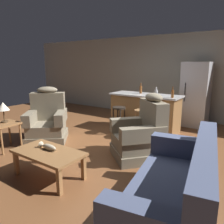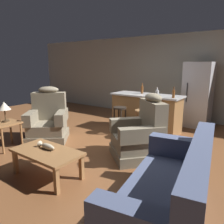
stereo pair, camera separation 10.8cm
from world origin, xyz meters
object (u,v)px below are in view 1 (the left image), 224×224
refrigerator (195,94)px  bottle_short_amber (172,94)px  coffee_table (48,155)px  recliner_near_island (141,135)px  fish_figurine (48,147)px  end_table (5,128)px  kitchen_island (145,112)px  bottle_wine_dark (141,89)px  bottle_tall_green (156,93)px  bar_stool_right (141,119)px  bar_stool_left (119,115)px  couch (176,193)px  recliner_near_lamp (47,122)px  table_lamp (3,107)px

refrigerator → bottle_short_amber: bearing=-97.1°
coffee_table → refrigerator: size_ratio=0.62×
recliner_near_island → bottle_short_amber: bearing=-141.5°
fish_figurine → refrigerator: (1.13, 4.18, 0.42)m
recliner_near_island → end_table: (-2.42, -1.22, 0.04)m
bottle_short_amber → coffee_table: bearing=-107.5°
kitchen_island → bottle_wine_dark: bearing=155.9°
coffee_table → bottle_wine_dark: bottle_wine_dark is taller
refrigerator → bottle_tall_green: refrigerator is taller
kitchen_island → bottle_tall_green: (0.40, -0.26, 0.56)m
bar_stool_right → kitchen_island: bearing=108.9°
coffee_table → bar_stool_left: size_ratio=1.62×
couch → recliner_near_lamp: 3.44m
coffee_table → couch: bearing=4.2°
coffee_table → table_lamp: bearing=170.7°
coffee_table → couch: 1.92m
coffee_table → recliner_near_lamp: 1.78m
end_table → bar_stool_left: bearing=58.3°
bar_stool_right → bottle_wine_dark: (-0.39, 0.71, 0.58)m
recliner_near_lamp → bar_stool_left: (1.12, 1.28, 0.05)m
fish_figurine → recliner_near_island: size_ratio=0.28×
recliner_near_lamp → table_lamp: bearing=-55.4°
recliner_near_island → bottle_short_amber: 1.52m
table_lamp → refrigerator: (2.69, 3.96, 0.01)m
table_lamp → refrigerator: refrigerator is taller
couch → end_table: (-3.51, 0.10, 0.12)m
bar_stool_left → bottle_tall_green: (0.79, 0.37, 0.57)m
table_lamp → kitchen_island: (1.76, 2.76, -0.39)m
fish_figurine → couch: bearing=2.7°
coffee_table → bar_stool_right: size_ratio=1.62×
bottle_tall_green → bottle_wine_dark: bottle_wine_dark is taller
recliner_near_island → bottle_wine_dark: bottle_wine_dark is taller
bottle_tall_green → refrigerator: bearing=69.8°
coffee_table → bar_stool_left: (-0.26, 2.40, 0.11)m
recliner_near_lamp → bottle_short_amber: (2.28, 1.72, 0.63)m
fish_figurine → table_lamp: size_ratio=0.83×
recliner_near_lamp → coffee_table: bearing=11.6°
fish_figurine → coffee_table: bearing=-37.9°
bar_stool_left → fish_figurine: bearing=-85.1°
kitchen_island → table_lamp: bearing=-122.5°
fish_figurine → bottle_tall_green: bottle_tall_green is taller
coffee_table → end_table: (-1.59, 0.24, 0.10)m
fish_figurine → end_table: bearing=172.8°
recliner_near_lamp → recliner_near_island: bearing=59.5°
couch → refrigerator: bearing=-87.9°
fish_figurine → table_lamp: (-1.57, 0.22, 0.41)m
recliner_near_island → kitchen_island: 1.71m
bar_stool_left → table_lamp: bearing=-122.6°
bottle_short_amber → fish_figurine: bearing=-108.9°
bar_stool_right → bottle_tall_green: bearing=63.6°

